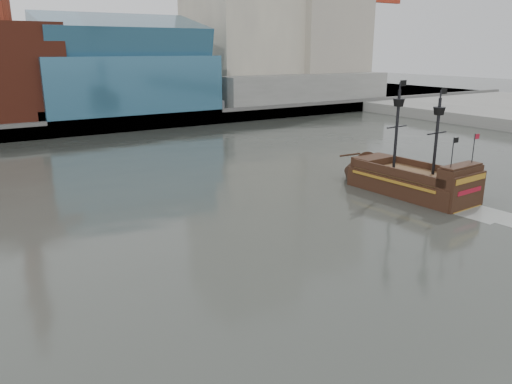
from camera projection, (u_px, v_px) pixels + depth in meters
ground at (366, 294)px, 27.92m from camera, size 400.00×400.00×0.00m
promenade_far at (45, 110)px, 102.16m from camera, size 220.00×60.00×2.00m
seawall at (81, 127)px, 78.18m from camera, size 220.00×1.00×2.60m
crane_a at (365, 25)px, 129.67m from camera, size 22.50×4.00×32.25m
crane_b at (364, 40)px, 143.71m from camera, size 19.10×4.00×26.25m
pirate_ship at (412, 184)px, 46.66m from camera, size 5.45×15.20×11.21m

